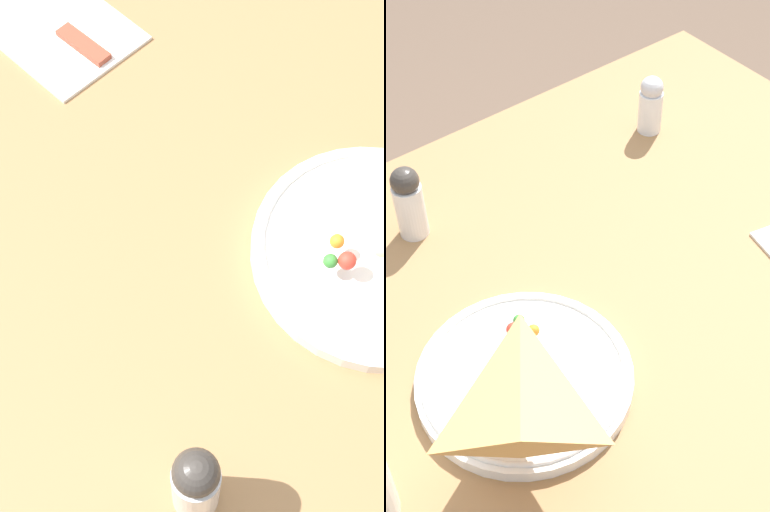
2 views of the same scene
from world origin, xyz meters
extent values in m
cube|color=olive|center=(0.00, 0.00, 0.71)|extent=(1.02, 0.82, 0.03)
cube|color=#4C3823|center=(0.46, 0.36, 0.35)|extent=(0.06, 0.06, 0.70)
cylinder|color=white|center=(-0.15, -0.03, 0.73)|extent=(0.24, 0.24, 0.02)
torus|color=white|center=(-0.15, -0.03, 0.74)|extent=(0.23, 0.23, 0.01)
pyramid|color=tan|center=(-0.14, -0.02, 0.75)|extent=(0.19, 0.20, 0.02)
cylinder|color=#B77A3D|center=(-0.18, -0.08, 0.75)|extent=(0.11, 0.08, 0.02)
sphere|color=#EFDB93|center=(-0.15, -0.01, 0.77)|extent=(0.02, 0.02, 0.02)
sphere|color=orange|center=(-0.11, 0.00, 0.77)|extent=(0.01, 0.01, 0.01)
sphere|color=#388433|center=(-0.12, 0.02, 0.77)|extent=(0.01, 0.01, 0.01)
sphere|color=red|center=(-0.13, 0.01, 0.77)|extent=(0.02, 0.02, 0.02)
cylinder|color=white|center=(0.27, 0.23, 0.76)|extent=(0.04, 0.04, 0.06)
sphere|color=silver|center=(0.27, 0.23, 0.80)|extent=(0.03, 0.03, 0.03)
cylinder|color=silver|center=(-0.12, 0.26, 0.77)|extent=(0.04, 0.04, 0.08)
sphere|color=#38332D|center=(-0.12, 0.26, 0.81)|extent=(0.04, 0.04, 0.04)
camera|label=1|loc=(-0.19, 0.37, 1.39)|focal=55.00mm
camera|label=2|loc=(-0.41, -0.45, 1.44)|focal=55.00mm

